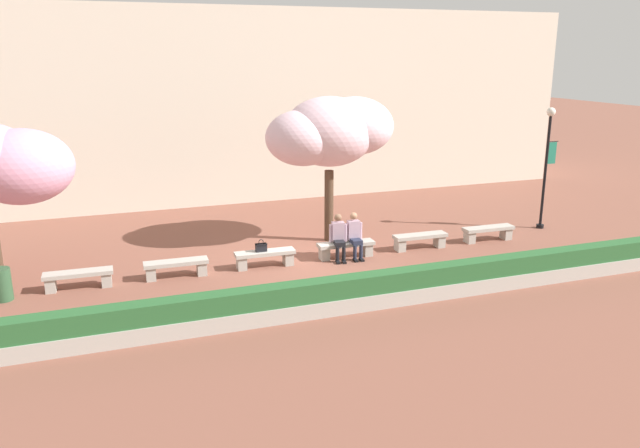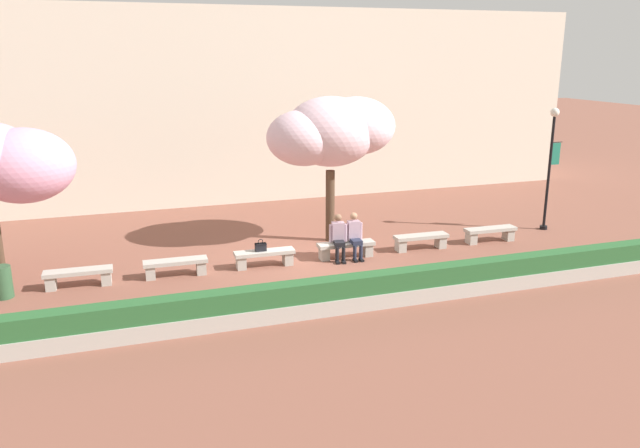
% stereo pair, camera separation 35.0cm
% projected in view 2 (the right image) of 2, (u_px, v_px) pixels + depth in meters
% --- Properties ---
extents(ground_plane, '(100.00, 100.00, 0.00)m').
position_uv_depth(ground_plane, '(306.00, 262.00, 17.33)').
color(ground_plane, brown).
extents(building_facade, '(28.00, 4.00, 7.25)m').
position_uv_depth(building_facade, '(235.00, 104.00, 24.96)').
color(building_facade, beige).
rests_on(building_facade, ground).
extents(stone_bench_west_end, '(1.65, 0.47, 0.45)m').
position_uv_depth(stone_bench_west_end, '(78.00, 275.00, 15.42)').
color(stone_bench_west_end, '#ADA89E').
rests_on(stone_bench_west_end, ground).
extents(stone_bench_near_west, '(1.65, 0.47, 0.45)m').
position_uv_depth(stone_bench_near_west, '(176.00, 265.00, 16.15)').
color(stone_bench_near_west, '#ADA89E').
rests_on(stone_bench_near_west, ground).
extents(stone_bench_center, '(1.65, 0.47, 0.45)m').
position_uv_depth(stone_bench_center, '(265.00, 256.00, 16.88)').
color(stone_bench_center, '#ADA89E').
rests_on(stone_bench_center, ground).
extents(stone_bench_near_east, '(1.65, 0.47, 0.45)m').
position_uv_depth(stone_bench_near_east, '(346.00, 248.00, 17.61)').
color(stone_bench_near_east, '#ADA89E').
rests_on(stone_bench_near_east, ground).
extents(stone_bench_east_end, '(1.65, 0.47, 0.45)m').
position_uv_depth(stone_bench_east_end, '(421.00, 240.00, 18.35)').
color(stone_bench_east_end, '#ADA89E').
rests_on(stone_bench_east_end, ground).
extents(stone_bench_far_east, '(1.65, 0.47, 0.45)m').
position_uv_depth(stone_bench_far_east, '(490.00, 232.00, 19.08)').
color(stone_bench_far_east, '#ADA89E').
rests_on(stone_bench_far_east, ground).
extents(person_seated_left, '(0.50, 0.72, 1.29)m').
position_uv_depth(person_seated_left, '(339.00, 235.00, 17.38)').
color(person_seated_left, black).
rests_on(person_seated_left, ground).
extents(person_seated_right, '(0.51, 0.70, 1.29)m').
position_uv_depth(person_seated_right, '(355.00, 234.00, 17.53)').
color(person_seated_right, black).
rests_on(person_seated_right, ground).
extents(handbag, '(0.30, 0.15, 0.34)m').
position_uv_depth(handbag, '(261.00, 246.00, 16.78)').
color(handbag, black).
rests_on(handbag, stone_bench_center).
extents(cherry_tree_main, '(3.95, 2.71, 4.39)m').
position_uv_depth(cherry_tree_main, '(332.00, 132.00, 18.46)').
color(cherry_tree_main, '#473323').
rests_on(cherry_tree_main, ground).
extents(lamp_post_with_banner, '(0.54, 0.28, 3.95)m').
position_uv_depth(lamp_post_with_banner, '(551.00, 158.00, 19.89)').
color(lamp_post_with_banner, black).
rests_on(lamp_post_with_banner, ground).
extents(planter_hedge_foreground, '(17.15, 0.50, 0.80)m').
position_uv_depth(planter_hedge_foreground, '(352.00, 293.00, 14.05)').
color(planter_hedge_foreground, '#ADA89E').
rests_on(planter_hedge_foreground, ground).
extents(trash_bin, '(0.44, 0.44, 0.78)m').
position_uv_depth(trash_bin, '(2.00, 282.00, 14.72)').
color(trash_bin, '#2D5133').
rests_on(trash_bin, ground).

